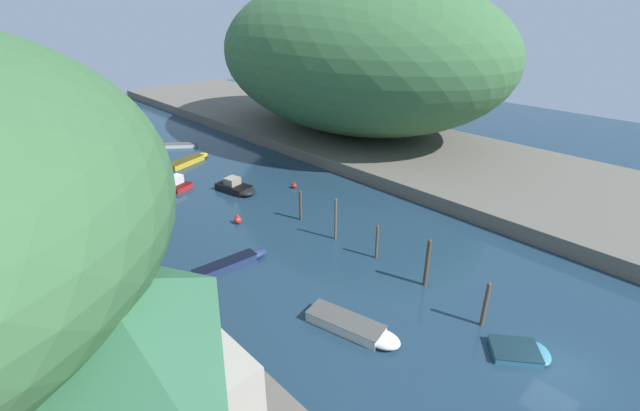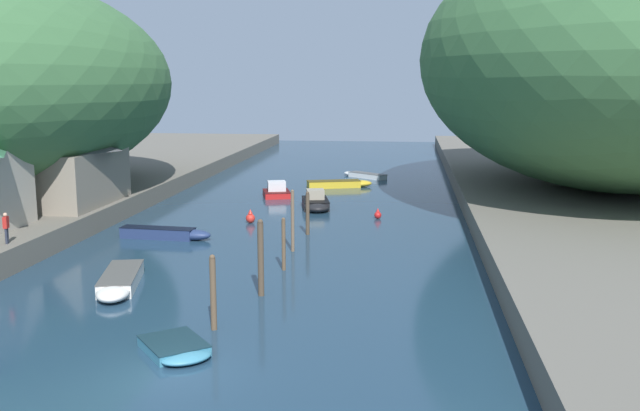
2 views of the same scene
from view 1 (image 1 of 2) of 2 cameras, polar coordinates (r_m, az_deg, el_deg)
The scene contains 21 objects.
water_surface at distance 43.44m, azimuth -10.23°, elevation 0.50°, with size 130.00×130.00×0.00m, color #1E384C.
right_bank at distance 58.30m, azimuth 9.12°, elevation 7.86°, with size 22.00×120.00×1.41m.
hillside_right at distance 61.44m, azimuth 4.87°, elevation 19.41°, with size 31.17×43.63×20.44m.
waterfront_building at distance 20.75m, azimuth -25.87°, elevation -16.51°, with size 7.18×13.23×7.00m.
boathouse_shed at distance 31.84m, azimuth -28.42°, elevation -4.20°, with size 5.55×9.70×4.91m.
boat_cabin_cruiser at distance 45.64m, azimuth -11.04°, elevation 2.33°, with size 2.81×4.90×1.48m.
boat_small_dinghy at distance 33.08m, azimuth -11.34°, elevation -7.45°, with size 6.09×1.61×0.71m.
boat_near_quay at distance 62.49m, azimuth -18.73°, elevation 7.59°, with size 4.98×4.29×0.52m.
boat_far_upstream at distance 26.83m, azimuth 4.83°, elevation -15.96°, with size 2.98×6.22×0.70m.
boat_white_cruiser at distance 48.60m, azimuth -19.00°, elevation 2.76°, with size 3.10×4.18×1.41m.
boat_red_skiff at distance 55.72m, azimuth -16.90°, elevation 5.82°, with size 6.37×3.23×0.66m.
boat_open_rowboat at distance 27.99m, azimuth 25.32°, elevation -17.19°, with size 3.54×3.74×0.41m.
mooring_post_nearest at distance 28.28m, azimuth 21.17°, elevation -12.18°, with size 0.25×0.25×3.16m.
mooring_post_second at distance 30.56m, azimuth 14.10°, elevation -7.40°, with size 0.29×0.29×3.70m.
mooring_post_middle at distance 33.19m, azimuth 7.59°, elevation -4.81°, with size 0.21×0.21×2.88m.
mooring_post_fourth at distance 35.29m, azimuth 2.09°, elevation -1.84°, with size 0.20×0.20×3.73m.
mooring_post_farthest at distance 38.67m, azimuth -2.63°, elevation 0.02°, with size 0.25×0.25×2.88m.
channel_buoy_near at distance 45.91m, azimuth -3.48°, elevation 2.69°, with size 0.52×0.52×0.79m.
channel_buoy_far at distance 39.13m, azimuth -10.92°, elevation -1.86°, with size 0.66×0.66×0.99m.
person_on_quay at distance 21.34m, azimuth -10.54°, elevation -22.35°, with size 0.31×0.42×1.69m.
person_by_boathouse at distance 23.71m, azimuth -13.19°, elevation -16.73°, with size 0.28×0.41×1.69m.
Camera 1 is at (-21.22, -3.32, 18.07)m, focal length 24.00 mm.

